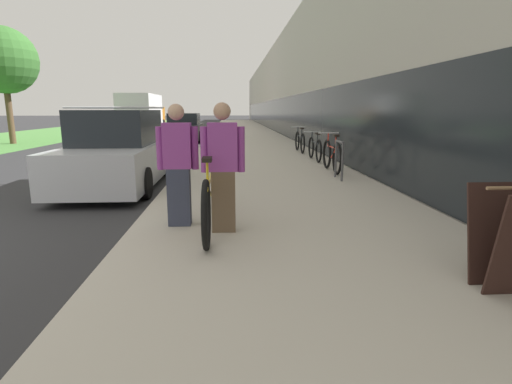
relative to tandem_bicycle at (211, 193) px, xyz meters
name	(u,v)px	position (x,y,z in m)	size (l,w,h in m)	color
sidewalk_slab	(245,135)	(1.17, 19.65, -0.49)	(4.44, 70.00, 0.15)	#BCB5A5
storefront_facade	(331,91)	(8.43, 27.65, 2.57)	(10.01, 70.00, 6.27)	#BCB7AD
lawn_strip	(52,133)	(-12.18, 23.65, -0.55)	(7.60, 70.00, 0.03)	#518E42
tandem_bicycle	(211,193)	(0.00, 0.00, 0.00)	(0.52, 2.93, 0.98)	black
person_rider	(223,168)	(0.18, -0.38, 0.39)	(0.54, 0.21, 1.59)	brown
person_bystander	(178,166)	(-0.41, -0.08, 0.38)	(0.54, 0.21, 1.58)	#33384C
bike_rack_hoop	(339,156)	(2.64, 3.30, 0.10)	(0.05, 0.60, 0.84)	#4C4C51
cruiser_bike_nearest	(332,156)	(2.76, 4.41, -0.02)	(0.52, 1.76, 0.94)	black
cruiser_bike_middle	(315,148)	(2.79, 6.59, -0.05)	(0.52, 1.77, 0.85)	black
cruiser_bike_farthest	(300,141)	(2.77, 9.07, -0.04)	(0.52, 1.84, 0.90)	black
parked_sedan_curbside	(120,153)	(-2.15, 3.59, 0.17)	(1.82, 4.56, 1.71)	silver
vintage_roadster_curbside	(161,142)	(-2.35, 10.11, -0.09)	(1.67, 4.18, 1.07)	white
parked_sedan_far	(185,128)	(-2.16, 16.25, 0.11)	(1.83, 4.29, 1.47)	black
moving_truck	(142,113)	(-6.40, 25.99, 0.84)	(2.41, 7.18, 2.75)	orange
street_tree_far	(3,61)	(-10.28, 14.88, 3.33)	(3.07, 3.07, 5.45)	brown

